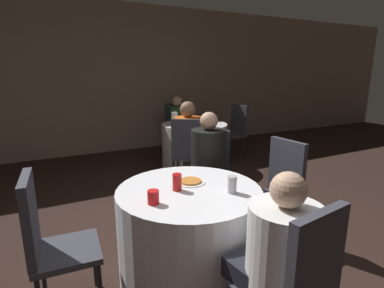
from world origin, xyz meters
name	(u,v)px	position (x,y,z in m)	size (l,w,h in m)	color
ground_plane	(212,272)	(0.00, 0.00, 0.00)	(16.00, 16.00, 0.00)	black
wall_back	(101,80)	(0.00, 4.11, 1.40)	(16.00, 0.06, 2.80)	gray
table_near	(189,234)	(-0.17, 0.05, 0.36)	(1.05, 1.05, 0.72)	silver
table_far	(194,146)	(1.12, 2.48, 0.36)	(1.06, 1.06, 0.72)	white
chair_near_south	(298,281)	(-0.04, -0.89, 0.56)	(0.45, 0.45, 0.96)	#383842
chair_near_east	(279,184)	(0.77, 0.13, 0.56)	(0.44, 0.43, 0.96)	#383842
chair_near_northeast	(210,169)	(0.43, 0.78, 0.56)	(0.56, 0.56, 0.96)	#383842
chair_near_west	(48,236)	(-1.12, 0.11, 0.56)	(0.43, 0.42, 0.96)	#383842
chair_far_east	(236,127)	(2.06, 2.65, 0.56)	(0.47, 0.47, 0.96)	#383842
chair_far_southwest	(187,148)	(0.60, 1.68, 0.56)	(0.55, 0.55, 0.96)	#383842
chair_far_north	(176,124)	(1.20, 3.42, 0.56)	(0.43, 0.44, 0.96)	#383842
person_black_shirt	(207,171)	(0.33, 0.66, 0.60)	(0.47, 0.49, 1.17)	#282828
person_orange_shirt	(188,142)	(0.69, 1.81, 0.60)	(0.48, 0.50, 1.17)	#4C4238
person_green_jacket	(179,126)	(1.19, 3.25, 0.55)	(0.33, 0.50, 1.10)	#4C4238
person_white_shirt	(272,263)	(-0.07, -0.72, 0.57)	(0.40, 0.52, 1.09)	black
pizza_plate_near	(190,181)	(-0.11, 0.16, 0.73)	(0.23, 0.23, 0.02)	white
soda_can_red	(177,182)	(-0.26, 0.07, 0.78)	(0.07, 0.07, 0.12)	red
soda_can_silver	(232,184)	(0.06, -0.15, 0.78)	(0.07, 0.07, 0.12)	silver
cup_near	(153,197)	(-0.49, -0.07, 0.77)	(0.07, 0.07, 0.09)	red
bottle_far	(175,119)	(0.78, 2.50, 0.83)	(0.09, 0.09, 0.21)	white
cup_far	(206,121)	(1.28, 2.39, 0.77)	(0.07, 0.07, 0.10)	red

